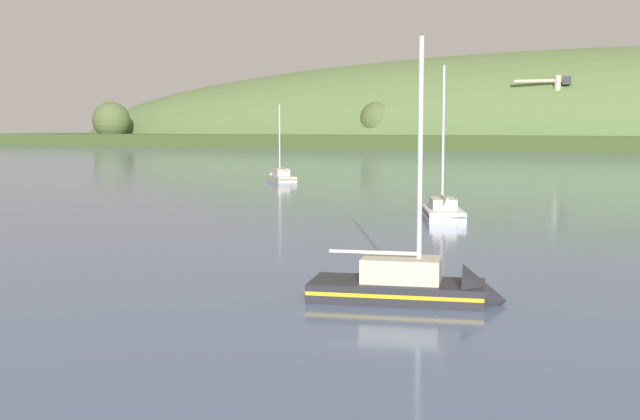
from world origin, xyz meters
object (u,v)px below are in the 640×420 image
(dockside_crane, at_px, (556,113))
(sailboat_midwater_white, at_px, (442,214))
(sailboat_near_mooring, at_px, (280,179))
(sailboat_far_left, at_px, (422,292))

(dockside_crane, relative_size, sailboat_midwater_white, 1.88)
(sailboat_near_mooring, relative_size, sailboat_midwater_white, 0.86)
(sailboat_near_mooring, bearing_deg, sailboat_far_left, 170.74)
(sailboat_midwater_white, height_order, sailboat_far_left, sailboat_midwater_white)
(sailboat_near_mooring, xyz_separation_m, sailboat_midwater_white, (28.85, -29.31, -0.01))
(dockside_crane, bearing_deg, sailboat_midwater_white, 91.55)
(sailboat_near_mooring, height_order, sailboat_far_left, sailboat_far_left)
(sailboat_midwater_white, distance_m, sailboat_far_left, 27.74)
(dockside_crane, distance_m, sailboat_near_mooring, 159.71)
(dockside_crane, xyz_separation_m, sailboat_near_mooring, (-4.03, -159.31, -10.46))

